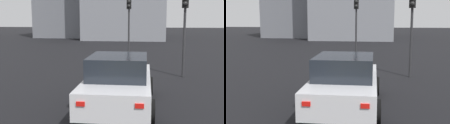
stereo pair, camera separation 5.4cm
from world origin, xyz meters
The scene contains 3 objects.
car_white_lead centered at (8.94, -0.11, 0.76)m, with size 4.52×2.11×1.58m.
traffic_light_near_left centered at (13.62, -2.52, 2.86)m, with size 0.33×0.31×3.98m.
traffic_light_near_right centered at (18.46, 0.26, 2.93)m, with size 0.32×0.28×4.07m.
Camera 2 is at (0.56, -1.03, 2.66)m, focal length 46.39 mm.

